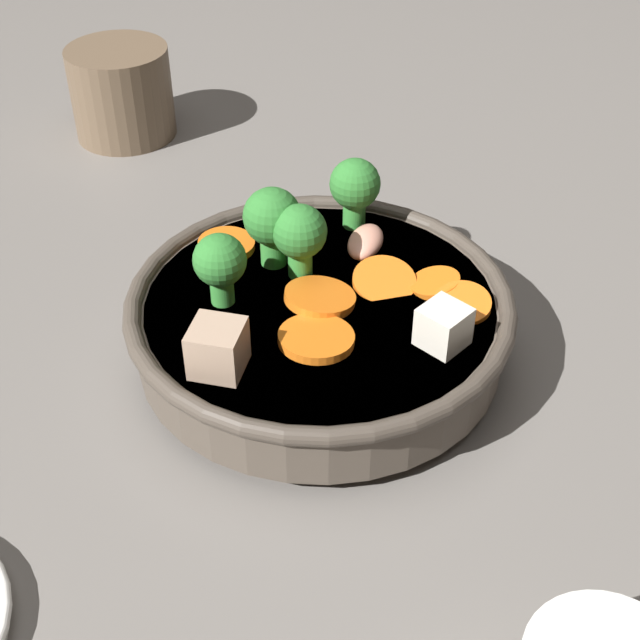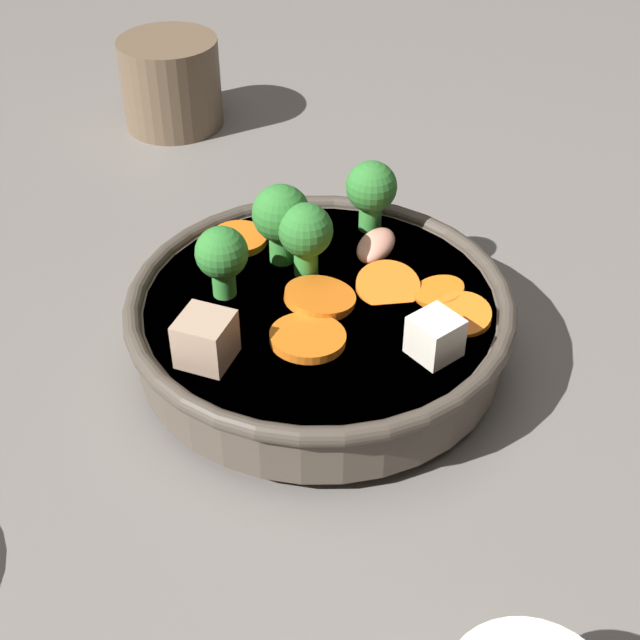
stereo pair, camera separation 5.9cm
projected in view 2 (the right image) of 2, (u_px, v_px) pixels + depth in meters
name	position (u px, v px, depth m)	size (l,w,h in m)	color
ground_plane	(320.00, 358.00, 0.61)	(3.00, 3.00, 0.00)	slate
stirfry_bowl	(319.00, 314.00, 0.59)	(0.26, 0.26, 0.11)	#51473D
dark_mug	(170.00, 82.00, 0.86)	(0.12, 0.10, 0.09)	brown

